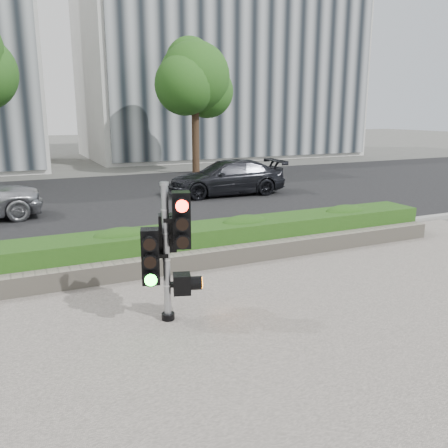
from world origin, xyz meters
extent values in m
plane|color=#51514C|center=(0.00, 0.00, 0.00)|extent=(120.00, 120.00, 0.00)
cube|color=#9E9389|center=(0.00, -2.50, 0.01)|extent=(16.00, 11.00, 0.03)
cube|color=black|center=(0.00, 10.00, 0.01)|extent=(60.00, 13.00, 0.02)
cube|color=gray|center=(0.00, 3.15, 0.06)|extent=(60.00, 0.25, 0.12)
cube|color=gray|center=(0.00, 1.90, 0.20)|extent=(12.00, 0.32, 0.34)
cube|color=#437423|center=(0.00, 2.55, 0.37)|extent=(12.00, 1.00, 0.68)
cube|color=#B7B7B2|center=(11.00, 25.00, 6.00)|extent=(18.00, 10.00, 12.00)
cylinder|color=black|center=(5.50, 15.50, 1.79)|extent=(0.36, 0.36, 3.58)
sphere|color=#175017|center=(5.50, 15.50, 4.61)|extent=(3.33, 3.33, 3.33)
sphere|color=#175017|center=(6.27, 15.82, 3.97)|extent=(2.56, 2.56, 2.56)
sphere|color=#175017|center=(4.86, 15.12, 4.22)|extent=(2.82, 2.82, 2.82)
sphere|color=#175017|center=(5.50, 16.14, 5.38)|extent=(2.30, 2.30, 2.30)
cylinder|color=black|center=(-1.13, -0.08, 0.08)|extent=(0.19, 0.19, 0.10)
cylinder|color=gray|center=(-1.13, -0.08, 1.03)|extent=(0.10, 0.10, 1.99)
cylinder|color=gray|center=(-1.13, -0.08, 2.05)|extent=(0.13, 0.13, 0.05)
cube|color=#FF1107|center=(-0.92, -0.18, 1.54)|extent=(0.32, 0.32, 0.80)
cube|color=#14E51E|center=(-1.35, -0.04, 1.02)|extent=(0.32, 0.32, 0.80)
cube|color=black|center=(-1.03, 0.12, 1.29)|extent=(0.32, 0.32, 0.54)
cube|color=orange|center=(-0.92, -0.12, 0.56)|extent=(0.32, 0.32, 0.29)
imported|color=black|center=(4.28, 9.38, 0.65)|extent=(4.45, 2.01, 1.26)
camera|label=1|loc=(-3.11, -6.30, 3.02)|focal=38.00mm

